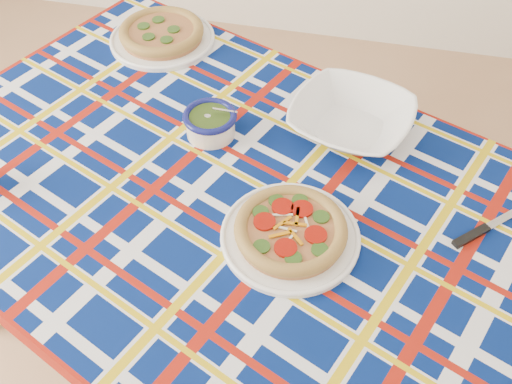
% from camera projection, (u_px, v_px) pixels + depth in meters
% --- Properties ---
extents(floor, '(4.00, 4.00, 0.00)m').
position_uv_depth(floor, '(108.00, 363.00, 1.82)').
color(floor, tan).
rests_on(floor, ground).
extents(dining_table, '(1.87, 1.55, 0.75)m').
position_uv_depth(dining_table, '(237.00, 215.00, 1.35)').
color(dining_table, brown).
rests_on(dining_table, floor).
extents(tablecloth, '(1.91, 1.60, 0.11)m').
position_uv_depth(tablecloth, '(237.00, 209.00, 1.33)').
color(tablecloth, '#041756').
rests_on(tablecloth, dining_table).
extents(main_focaccia_plate, '(0.38, 0.38, 0.06)m').
position_uv_depth(main_focaccia_plate, '(291.00, 230.00, 1.18)').
color(main_focaccia_plate, '#A5673A').
rests_on(main_focaccia_plate, tablecloth).
extents(pesto_bowl, '(0.16, 0.16, 0.08)m').
position_uv_depth(pesto_bowl, '(210.00, 122.00, 1.39)').
color(pesto_bowl, '#20340E').
rests_on(pesto_bowl, tablecloth).
extents(serving_bowl, '(0.36, 0.36, 0.07)m').
position_uv_depth(serving_bowl, '(351.00, 119.00, 1.40)').
color(serving_bowl, white).
rests_on(serving_bowl, tablecloth).
extents(second_focaccia_plate, '(0.42, 0.42, 0.06)m').
position_uv_depth(second_focaccia_plate, '(162.00, 33.00, 1.67)').
color(second_focaccia_plate, '#A5673A').
rests_on(second_focaccia_plate, tablecloth).
extents(table_knife, '(0.19, 0.18, 0.01)m').
position_uv_depth(table_knife, '(507.00, 216.00, 1.24)').
color(table_knife, silver).
rests_on(table_knife, tablecloth).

